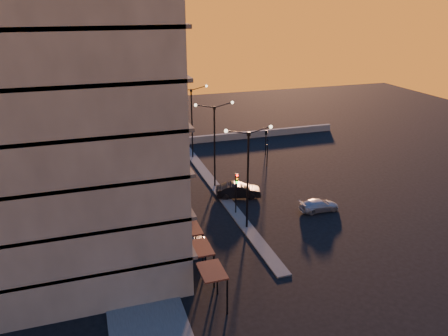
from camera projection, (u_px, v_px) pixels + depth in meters
ground at (247, 228)px, 39.77m from camera, size 120.00×120.00×0.00m
sidewalk_west at (125, 224)px, 40.27m from camera, size 5.00×40.00×0.12m
median at (215, 186)px, 48.63m from camera, size 1.20×36.00×0.12m
parapet at (196, 140)px, 63.26m from camera, size 44.00×0.50×1.00m
building at (68, 111)px, 31.49m from camera, size 14.35×17.08×25.00m
streetlamp_near at (248, 171)px, 37.77m from camera, size 4.32×0.32×9.51m
streetlamp_mid at (214, 138)px, 46.65m from camera, size 4.32×0.32×9.51m
streetlamp_far at (192, 116)px, 55.53m from camera, size 4.32×0.32×9.51m
traffic_light_main at (236, 187)px, 41.29m from camera, size 0.28×0.44×4.25m
signal_east_a at (267, 152)px, 53.82m from camera, size 0.13×0.16×3.60m
signal_east_b at (266, 133)px, 57.39m from camera, size 0.42×1.99×3.60m
car_hatchback at (182, 243)px, 35.83m from camera, size 4.56×2.16×1.51m
car_sedan at (238, 190)px, 45.70m from camera, size 4.92×2.68×1.54m
car_wagon at (319, 205)px, 42.81m from camera, size 4.03×1.67×1.16m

